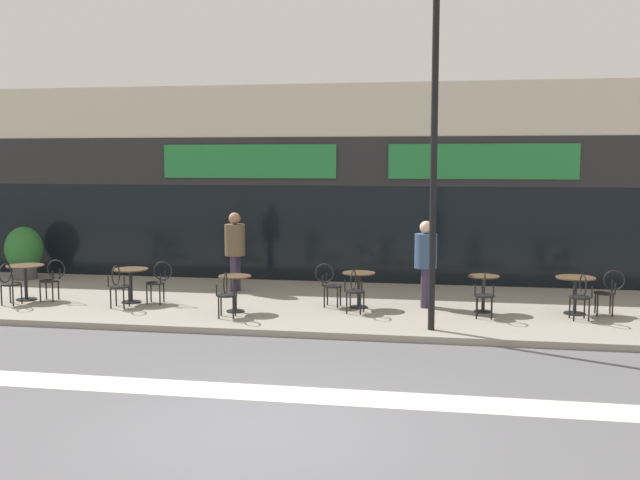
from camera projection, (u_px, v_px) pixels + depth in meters
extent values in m
plane|color=#5B5B60|center=(260.00, 429.00, 8.84)|extent=(120.00, 120.00, 0.00)
cube|color=gray|center=(346.00, 306.00, 15.93)|extent=(40.00, 5.50, 0.12)
cube|color=beige|center=(371.00, 184.00, 20.32)|extent=(40.00, 4.00, 5.02)
cube|color=black|center=(362.00, 234.00, 18.52)|extent=(38.80, 0.10, 2.40)
cube|color=#232326|center=(363.00, 161.00, 18.34)|extent=(39.20, 0.14, 1.20)
cube|color=#237A38|center=(249.00, 161.00, 18.77)|extent=(4.45, 0.08, 0.84)
cube|color=#237A38|center=(482.00, 161.00, 17.78)|extent=(4.45, 0.08, 0.84)
cube|color=silver|center=(285.00, 394.00, 10.15)|extent=(36.00, 0.70, 0.01)
cylinder|color=black|center=(27.00, 299.00, 16.30)|extent=(0.43, 0.43, 0.02)
cylinder|color=black|center=(26.00, 283.00, 16.26)|extent=(0.07, 0.07, 0.74)
cylinder|color=#4C3823|center=(25.00, 266.00, 16.22)|extent=(0.79, 0.79, 0.02)
cylinder|color=black|center=(131.00, 302.00, 16.01)|extent=(0.41, 0.41, 0.02)
cylinder|color=black|center=(131.00, 286.00, 15.97)|extent=(0.07, 0.07, 0.70)
cylinder|color=#4C3823|center=(130.00, 269.00, 15.93)|extent=(0.75, 0.75, 0.02)
cylinder|color=black|center=(235.00, 311.00, 15.04)|extent=(0.36, 0.36, 0.02)
cylinder|color=black|center=(235.00, 294.00, 15.00)|extent=(0.07, 0.07, 0.71)
cylinder|color=#4C3823|center=(235.00, 276.00, 14.96)|extent=(0.66, 0.66, 0.02)
cylinder|color=black|center=(359.00, 307.00, 15.45)|extent=(0.37, 0.37, 0.02)
cylinder|color=black|center=(359.00, 291.00, 15.42)|extent=(0.07, 0.07, 0.71)
cylinder|color=#4C3823|center=(359.00, 273.00, 15.38)|extent=(0.68, 0.68, 0.02)
cylinder|color=black|center=(483.00, 311.00, 15.00)|extent=(0.34, 0.34, 0.02)
cylinder|color=black|center=(483.00, 294.00, 14.96)|extent=(0.07, 0.07, 0.72)
cylinder|color=#4C3823|center=(484.00, 276.00, 14.92)|extent=(0.62, 0.62, 0.02)
cylinder|color=black|center=(574.00, 313.00, 14.82)|extent=(0.42, 0.42, 0.02)
cylinder|color=black|center=(575.00, 296.00, 14.78)|extent=(0.07, 0.07, 0.72)
cylinder|color=#4C3823|center=(576.00, 278.00, 14.74)|extent=(0.76, 0.76, 0.02)
cylinder|color=black|center=(11.00, 284.00, 15.72)|extent=(0.43, 0.43, 0.03)
cylinder|color=black|center=(10.00, 293.00, 15.91)|extent=(0.03, 0.03, 0.42)
cylinder|color=black|center=(22.00, 294.00, 15.84)|extent=(0.03, 0.03, 0.42)
cylinder|color=black|center=(1.00, 296.00, 15.64)|extent=(0.03, 0.03, 0.42)
cylinder|color=black|center=(13.00, 296.00, 15.57)|extent=(0.03, 0.03, 0.42)
torus|color=black|center=(5.00, 273.00, 15.53)|extent=(0.06, 0.41, 0.41)
cylinder|color=black|center=(13.00, 280.00, 15.50)|extent=(0.03, 0.03, 0.23)
cylinder|color=black|center=(49.00, 281.00, 16.16)|extent=(0.43, 0.43, 0.03)
cylinder|color=black|center=(40.00, 292.00, 16.06)|extent=(0.03, 0.03, 0.42)
cylinder|color=black|center=(46.00, 290.00, 16.34)|extent=(0.03, 0.03, 0.42)
cylinder|color=black|center=(53.00, 292.00, 16.03)|extent=(0.03, 0.03, 0.42)
cylinder|color=black|center=(58.00, 290.00, 16.31)|extent=(0.03, 0.03, 0.42)
torus|color=black|center=(56.00, 269.00, 16.12)|extent=(0.41, 0.06, 0.41)
cylinder|color=black|center=(53.00, 276.00, 15.96)|extent=(0.03, 0.03, 0.23)
cylinder|color=black|center=(60.00, 274.00, 16.30)|extent=(0.03, 0.03, 0.23)
cylinder|color=black|center=(120.00, 287.00, 15.42)|extent=(0.42, 0.42, 0.03)
cylinder|color=black|center=(116.00, 296.00, 15.60)|extent=(0.03, 0.03, 0.42)
cylinder|color=black|center=(129.00, 296.00, 15.57)|extent=(0.03, 0.03, 0.42)
cylinder|color=black|center=(111.00, 299.00, 15.33)|extent=(0.03, 0.03, 0.42)
cylinder|color=black|center=(124.00, 299.00, 15.29)|extent=(0.03, 0.03, 0.42)
torus|color=black|center=(116.00, 275.00, 15.23)|extent=(0.05, 0.41, 0.41)
cylinder|color=black|center=(108.00, 282.00, 15.26)|extent=(0.03, 0.03, 0.23)
cylinder|color=black|center=(124.00, 282.00, 15.22)|extent=(0.03, 0.03, 0.23)
cylinder|color=black|center=(155.00, 283.00, 15.87)|extent=(0.44, 0.44, 0.03)
cylinder|color=black|center=(147.00, 295.00, 15.76)|extent=(0.03, 0.03, 0.42)
cylinder|color=black|center=(151.00, 292.00, 16.04)|extent=(0.03, 0.03, 0.42)
cylinder|color=black|center=(160.00, 295.00, 15.74)|extent=(0.03, 0.03, 0.42)
cylinder|color=black|center=(164.00, 292.00, 16.02)|extent=(0.03, 0.03, 0.42)
torus|color=black|center=(163.00, 271.00, 15.82)|extent=(0.41, 0.07, 0.41)
cylinder|color=black|center=(160.00, 279.00, 15.67)|extent=(0.03, 0.03, 0.23)
cylinder|color=black|center=(165.00, 276.00, 16.01)|extent=(0.03, 0.03, 0.23)
cylinder|color=black|center=(227.00, 295.00, 14.45)|extent=(0.45, 0.45, 0.03)
cylinder|color=black|center=(221.00, 305.00, 14.62)|extent=(0.03, 0.03, 0.42)
cylinder|color=black|center=(235.00, 305.00, 14.61)|extent=(0.03, 0.03, 0.42)
cylinder|color=black|center=(219.00, 308.00, 14.34)|extent=(0.03, 0.03, 0.42)
cylinder|color=black|center=(233.00, 308.00, 14.33)|extent=(0.03, 0.03, 0.42)
torus|color=black|center=(225.00, 283.00, 14.25)|extent=(0.09, 0.41, 0.41)
cylinder|color=black|center=(217.00, 290.00, 14.27)|extent=(0.03, 0.03, 0.23)
cylinder|color=black|center=(234.00, 290.00, 14.26)|extent=(0.03, 0.03, 0.23)
cylinder|color=black|center=(355.00, 291.00, 14.87)|extent=(0.44, 0.44, 0.03)
cylinder|color=black|center=(350.00, 301.00, 15.07)|extent=(0.03, 0.03, 0.42)
cylinder|color=black|center=(364.00, 302.00, 14.99)|extent=(0.03, 0.03, 0.42)
cylinder|color=black|center=(347.00, 303.00, 14.80)|extent=(0.03, 0.03, 0.42)
cylinder|color=black|center=(360.00, 304.00, 14.72)|extent=(0.03, 0.03, 0.42)
torus|color=black|center=(353.00, 280.00, 14.68)|extent=(0.08, 0.41, 0.41)
cylinder|color=black|center=(345.00, 286.00, 14.74)|extent=(0.03, 0.03, 0.23)
cylinder|color=black|center=(362.00, 287.00, 14.65)|extent=(0.03, 0.03, 0.23)
cylinder|color=black|center=(332.00, 286.00, 15.51)|extent=(0.43, 0.43, 0.03)
cylinder|color=black|center=(340.00, 296.00, 15.63)|extent=(0.03, 0.03, 0.42)
cylinder|color=black|center=(338.00, 298.00, 15.36)|extent=(0.03, 0.03, 0.42)
cylinder|color=black|center=(327.00, 295.00, 15.70)|extent=(0.03, 0.03, 0.42)
cylinder|color=black|center=(324.00, 298.00, 15.43)|extent=(0.03, 0.03, 0.42)
torus|color=black|center=(324.00, 273.00, 15.52)|extent=(0.41, 0.06, 0.41)
cylinder|color=black|center=(326.00, 278.00, 15.70)|extent=(0.03, 0.03, 0.23)
cylinder|color=black|center=(323.00, 281.00, 15.37)|extent=(0.03, 0.03, 0.23)
cylinder|color=black|center=(485.00, 296.00, 14.42)|extent=(0.43, 0.43, 0.03)
cylinder|color=black|center=(477.00, 305.00, 14.61)|extent=(0.03, 0.03, 0.42)
cylinder|color=black|center=(492.00, 306.00, 14.54)|extent=(0.03, 0.03, 0.42)
cylinder|color=black|center=(476.00, 308.00, 14.34)|extent=(0.03, 0.03, 0.42)
cylinder|color=black|center=(491.00, 309.00, 14.27)|extent=(0.03, 0.03, 0.42)
torus|color=black|center=(484.00, 284.00, 14.23)|extent=(0.06, 0.41, 0.41)
cylinder|color=black|center=(475.00, 290.00, 14.28)|extent=(0.03, 0.03, 0.23)
cylinder|color=black|center=(494.00, 291.00, 14.20)|extent=(0.03, 0.03, 0.23)
cylinder|color=black|center=(580.00, 297.00, 14.23)|extent=(0.45, 0.45, 0.03)
cylinder|color=black|center=(570.00, 307.00, 14.40)|extent=(0.03, 0.03, 0.42)
cylinder|color=black|center=(584.00, 308.00, 14.39)|extent=(0.03, 0.03, 0.42)
cylinder|color=black|center=(574.00, 310.00, 14.12)|extent=(0.03, 0.03, 0.42)
cylinder|color=black|center=(589.00, 311.00, 14.11)|extent=(0.03, 0.03, 0.42)
torus|color=black|center=(583.00, 285.00, 14.03)|extent=(0.08, 0.41, 0.41)
cylinder|color=black|center=(574.00, 292.00, 14.06)|extent=(0.03, 0.03, 0.23)
cylinder|color=black|center=(592.00, 292.00, 14.04)|extent=(0.03, 0.03, 0.23)
cylinder|color=black|center=(604.00, 293.00, 14.67)|extent=(0.41, 0.41, 0.03)
cylinder|color=black|center=(597.00, 306.00, 14.59)|extent=(0.03, 0.03, 0.42)
cylinder|color=black|center=(595.00, 303.00, 14.86)|extent=(0.03, 0.03, 0.42)
cylinder|color=black|center=(613.00, 306.00, 14.53)|extent=(0.03, 0.03, 0.42)
cylinder|color=black|center=(610.00, 303.00, 14.81)|extent=(0.03, 0.03, 0.42)
torus|color=black|center=(614.00, 280.00, 14.61)|extent=(0.41, 0.04, 0.41)
cylinder|color=black|center=(615.00, 289.00, 14.46)|extent=(0.03, 0.03, 0.23)
cylinder|color=black|center=(612.00, 286.00, 14.79)|extent=(0.03, 0.03, 0.23)
cylinder|color=#4C4C51|center=(25.00, 272.00, 19.15)|extent=(0.59, 0.59, 0.37)
ellipsoid|color=#28662D|center=(24.00, 249.00, 19.08)|extent=(0.94, 0.94, 1.13)
cylinder|color=black|center=(434.00, 165.00, 13.14)|extent=(0.12, 0.12, 5.92)
cylinder|color=#382D47|center=(234.00, 274.00, 17.27)|extent=(0.18, 0.18, 0.83)
cylinder|color=#382D47|center=(237.00, 273.00, 17.44)|extent=(0.18, 0.18, 0.83)
cylinder|color=brown|center=(235.00, 240.00, 17.27)|extent=(0.53, 0.53, 0.73)
sphere|color=#9E7051|center=(235.00, 218.00, 17.22)|extent=(0.27, 0.27, 0.27)
cylinder|color=#382D47|center=(426.00, 287.00, 15.57)|extent=(0.18, 0.18, 0.82)
cylinder|color=#382D47|center=(425.00, 288.00, 15.40)|extent=(0.18, 0.18, 0.82)
cylinder|color=#334C70|center=(426.00, 251.00, 15.41)|extent=(0.51, 0.51, 0.71)
sphere|color=beige|center=(426.00, 227.00, 15.35)|extent=(0.27, 0.27, 0.27)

